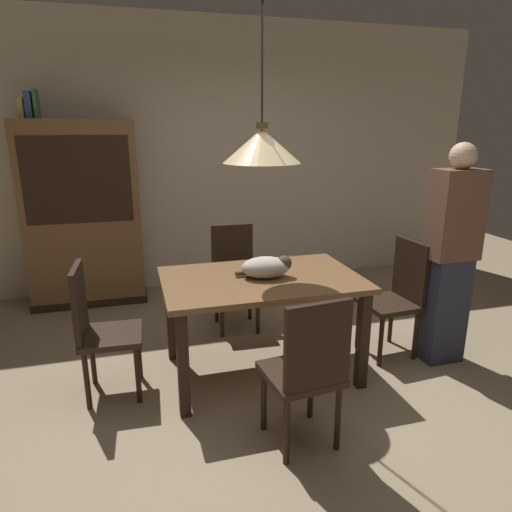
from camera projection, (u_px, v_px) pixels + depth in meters
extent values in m
plane|color=#998466|center=(284.00, 405.00, 3.03)|extent=(10.00, 10.00, 0.00)
cube|color=beige|center=(209.00, 157.00, 5.08)|extent=(6.40, 0.10, 2.90)
cube|color=brown|center=(261.00, 280.00, 3.24)|extent=(1.40, 0.90, 0.04)
cube|color=black|center=(183.00, 365.00, 2.82)|extent=(0.07, 0.07, 0.71)
cube|color=black|center=(363.00, 341.00, 3.14)|extent=(0.07, 0.07, 0.71)
cube|color=black|center=(171.00, 316.00, 3.54)|extent=(0.07, 0.07, 0.71)
cube|color=black|center=(318.00, 301.00, 3.87)|extent=(0.07, 0.07, 0.71)
cube|color=black|center=(236.00, 283.00, 4.06)|extent=(0.42, 0.42, 0.04)
cube|color=black|center=(232.00, 250.00, 4.16)|extent=(0.38, 0.05, 0.48)
cylinder|color=black|center=(222.00, 315.00, 3.94)|extent=(0.04, 0.04, 0.41)
cylinder|color=black|center=(258.00, 312.00, 4.01)|extent=(0.04, 0.04, 0.41)
cylinder|color=black|center=(216.00, 302.00, 4.24)|extent=(0.04, 0.04, 0.41)
cylinder|color=black|center=(250.00, 299.00, 4.31)|extent=(0.04, 0.04, 0.41)
cube|color=black|center=(388.00, 304.00, 3.60)|extent=(0.43, 0.43, 0.04)
cube|color=black|center=(410.00, 270.00, 3.58)|extent=(0.06, 0.38, 0.48)
cylinder|color=black|center=(358.00, 325.00, 3.75)|extent=(0.04, 0.04, 0.41)
cylinder|color=black|center=(381.00, 341.00, 3.46)|extent=(0.04, 0.04, 0.41)
cylinder|color=black|center=(391.00, 319.00, 3.85)|extent=(0.04, 0.04, 0.41)
cylinder|color=black|center=(416.00, 335.00, 3.56)|extent=(0.04, 0.04, 0.41)
cube|color=black|center=(111.00, 336.00, 3.05)|extent=(0.42, 0.42, 0.04)
cube|color=black|center=(79.00, 302.00, 2.94)|extent=(0.05, 0.38, 0.48)
cylinder|color=black|center=(138.00, 375.00, 3.00)|extent=(0.04, 0.04, 0.41)
cylinder|color=black|center=(139.00, 352.00, 3.30)|extent=(0.04, 0.04, 0.41)
cylinder|color=black|center=(87.00, 381.00, 2.93)|extent=(0.04, 0.04, 0.41)
cylinder|color=black|center=(93.00, 357.00, 3.23)|extent=(0.04, 0.04, 0.41)
cube|color=black|center=(301.00, 374.00, 2.58)|extent=(0.44, 0.44, 0.04)
cube|color=black|center=(318.00, 346.00, 2.35)|extent=(0.38, 0.08, 0.48)
cylinder|color=black|center=(311.00, 388.00, 2.85)|extent=(0.04, 0.04, 0.41)
cylinder|color=black|center=(264.00, 399.00, 2.73)|extent=(0.04, 0.04, 0.41)
cylinder|color=black|center=(338.00, 418.00, 2.56)|extent=(0.04, 0.04, 0.41)
cylinder|color=black|center=(287.00, 431.00, 2.45)|extent=(0.04, 0.04, 0.41)
ellipsoid|color=beige|center=(266.00, 267.00, 3.21)|extent=(0.36, 0.26, 0.15)
sphere|color=brown|center=(284.00, 263.00, 3.22)|extent=(0.11, 0.11, 0.11)
cylinder|color=brown|center=(248.00, 273.00, 3.25)|extent=(0.18, 0.04, 0.04)
cone|color=beige|center=(262.00, 146.00, 2.98)|extent=(0.52, 0.52, 0.22)
cylinder|color=#513D23|center=(262.00, 125.00, 2.95)|extent=(0.08, 0.08, 0.04)
cylinder|color=black|center=(262.00, 34.00, 2.80)|extent=(0.01, 0.01, 1.04)
cube|color=brown|center=(84.00, 215.00, 4.57)|extent=(1.10, 0.44, 1.85)
cube|color=black|center=(77.00, 180.00, 4.26)|extent=(0.97, 0.01, 0.81)
cube|color=black|center=(92.00, 297.00, 4.81)|extent=(1.12, 0.45, 0.08)
cube|color=gold|center=(23.00, 108.00, 4.17)|extent=(0.04, 0.20, 0.18)
cube|color=#384C93|center=(30.00, 105.00, 4.18)|extent=(0.06, 0.24, 0.24)
cube|color=#427A4C|center=(36.00, 104.00, 4.20)|extent=(0.03, 0.20, 0.26)
cube|color=#2D3347|center=(444.00, 310.00, 3.51)|extent=(0.30, 0.20, 0.83)
cube|color=brown|center=(456.00, 215.00, 3.31)|extent=(0.36, 0.22, 0.66)
sphere|color=#DBB293|center=(463.00, 156.00, 3.19)|extent=(0.19, 0.19, 0.19)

